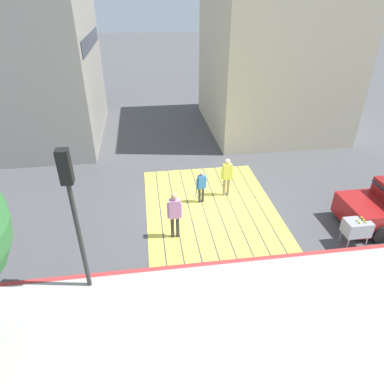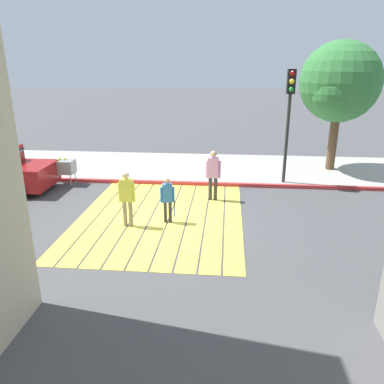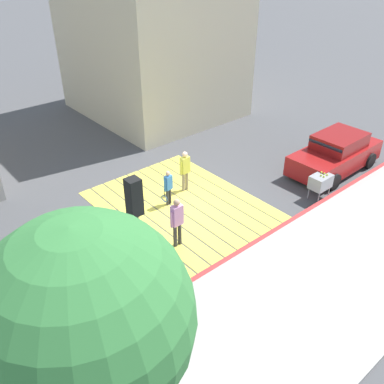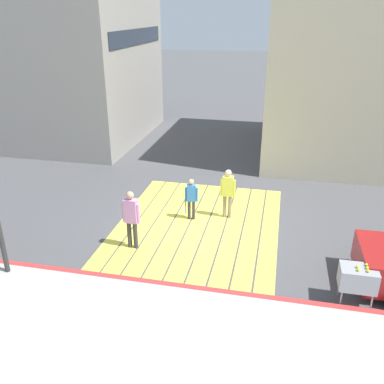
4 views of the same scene
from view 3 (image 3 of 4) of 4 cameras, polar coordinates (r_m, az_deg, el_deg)
The scene contains 12 objects.
ground_plane at distance 15.11m, azimuth -1.46°, elevation -1.87°, with size 120.00×120.00×0.00m, color #4C4C4F.
crosswalk_stripes at distance 15.11m, azimuth -1.46°, elevation -1.85°, with size 6.40×4.90×0.01m.
sidewalk_west at distance 12.20m, azimuth 15.86°, elevation -12.71°, with size 4.80×40.00×0.12m, color #ADA8A0.
curb_painted at distance 13.19m, azimuth 7.59°, elevation -7.57°, with size 0.16×40.00×0.13m, color #BC3333.
building_far_south at distance 22.76m, azimuth -5.56°, elevation 21.78°, with size 8.00×7.04×8.93m.
car_parked_near_curb at distance 18.08m, azimuth 19.05°, elevation 4.96°, with size 2.02×4.32×1.57m.
traffic_light_corner at distance 9.02m, azimuth -7.66°, elevation -4.82°, with size 0.39×0.28×4.24m.
street_tree at distance 6.53m, azimuth -14.22°, elevation -16.10°, with size 3.20×3.20×5.32m.
tennis_ball_cart at distance 15.90m, azimuth 17.21°, elevation 1.37°, with size 0.56×0.80×1.02m.
pedestrian_adult_lead at distance 12.70m, azimuth -2.06°, elevation -3.74°, with size 0.23×0.50×1.72m.
pedestrian_adult_trailing at distance 15.55m, azimuth -0.97°, elevation 3.27°, with size 0.22×0.48×1.63m.
pedestrian_child_with_racket at distance 14.79m, azimuth -3.29°, elevation 0.83°, with size 0.28×0.44×1.37m.
Camera 3 is at (-9.81, 7.88, 8.37)m, focal length 38.95 mm.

